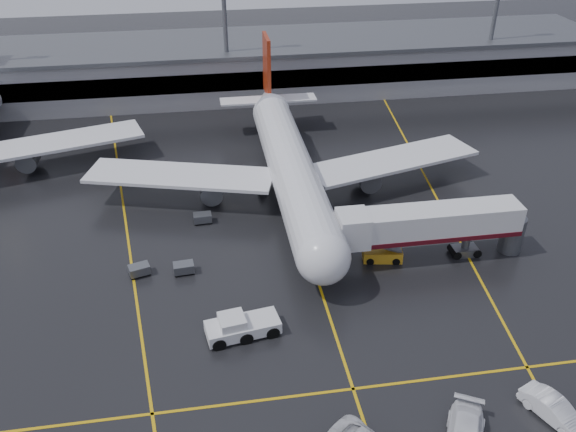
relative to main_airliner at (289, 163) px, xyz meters
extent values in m
plane|color=black|center=(0.00, -9.70, -4.21)|extent=(220.00, 220.00, 0.00)
cube|color=gold|center=(0.00, -9.70, -4.20)|extent=(0.25, 90.00, 0.02)
cube|color=gold|center=(0.00, -31.70, -4.20)|extent=(60.00, 0.25, 0.02)
cube|color=gold|center=(-20.00, 0.30, -4.20)|extent=(9.99, 69.35, 0.02)
cube|color=gold|center=(18.00, 0.30, -4.20)|extent=(7.57, 69.64, 0.02)
cube|color=gray|center=(0.00, 38.30, -0.21)|extent=(120.00, 18.00, 8.00)
cube|color=black|center=(0.00, 29.50, 0.29)|extent=(120.00, 0.40, 3.00)
cube|color=#595B60|center=(0.00, 38.30, 4.09)|extent=(122.00, 19.00, 0.60)
cylinder|color=#595B60|center=(-5.00, 32.30, 8.29)|extent=(0.70, 0.70, 25.00)
cylinder|color=#595B60|center=(40.00, 32.30, 8.29)|extent=(0.70, 0.70, 25.00)
cylinder|color=silver|center=(0.00, -1.70, -0.01)|extent=(5.20, 36.00, 5.20)
sphere|color=silver|center=(0.00, -19.70, -0.01)|extent=(5.20, 5.20, 5.20)
cone|color=silver|center=(0.00, 19.30, 0.59)|extent=(4.94, 8.00, 4.94)
cube|color=maroon|center=(0.00, 20.30, 5.49)|extent=(0.50, 5.50, 8.50)
cube|color=silver|center=(0.00, 19.30, 0.79)|extent=(14.00, 3.00, 0.25)
cube|color=silver|center=(-13.00, 0.30, -0.81)|extent=(22.80, 11.83, 0.40)
cube|color=silver|center=(13.00, 0.30, -0.81)|extent=(22.80, 11.83, 0.40)
cylinder|color=#595B60|center=(-9.50, -0.70, -2.21)|extent=(2.60, 4.50, 2.60)
cylinder|color=#595B60|center=(9.50, -0.70, -2.21)|extent=(2.60, 4.50, 2.60)
cylinder|color=#595B60|center=(0.00, -16.70, -3.21)|extent=(0.56, 0.56, 2.00)
cylinder|color=#595B60|center=(-3.20, 1.30, -3.21)|extent=(0.56, 0.56, 2.00)
cylinder|color=#595B60|center=(3.20, 1.30, -3.21)|extent=(0.56, 0.56, 2.00)
cylinder|color=black|center=(0.00, -16.70, -3.76)|extent=(0.40, 1.10, 1.10)
cylinder|color=black|center=(-3.20, 1.30, -3.66)|extent=(1.00, 1.40, 1.40)
cylinder|color=black|center=(3.20, 1.30, -3.66)|extent=(1.00, 1.40, 1.40)
cube|color=silver|center=(-29.00, 12.30, -0.81)|extent=(22.80, 11.83, 0.40)
cylinder|color=#595B60|center=(-32.50, 11.30, -2.21)|extent=(2.60, 4.50, 2.60)
cube|color=silver|center=(12.00, -15.70, 0.19)|extent=(18.00, 3.20, 3.00)
cube|color=#490A12|center=(12.00, -15.70, -1.11)|extent=(18.00, 3.30, 0.50)
cube|color=silver|center=(3.80, -15.70, 0.19)|extent=(3.00, 3.40, 3.30)
cylinder|color=#595B60|center=(16.00, -15.70, -2.71)|extent=(0.80, 0.80, 3.00)
cube|color=#595B60|center=(16.00, -15.70, -3.76)|extent=(2.60, 1.60, 0.90)
cylinder|color=#595B60|center=(21.00, -15.70, -2.21)|extent=(2.40, 2.40, 4.00)
cylinder|color=black|center=(14.90, -15.70, -3.76)|extent=(0.90, 1.80, 0.90)
cylinder|color=black|center=(17.10, -15.70, -3.76)|extent=(0.90, 1.80, 0.90)
cube|color=silver|center=(-7.95, -24.14, -3.39)|extent=(6.69, 3.51, 1.09)
cube|color=silver|center=(-8.85, -24.28, -2.48)|extent=(2.50, 2.50, 0.91)
cube|color=black|center=(-8.85, -24.28, -2.48)|extent=(2.25, 2.25, 0.82)
cylinder|color=black|center=(-10.28, -24.51, -3.71)|extent=(1.59, 2.88, 1.18)
cylinder|color=black|center=(-7.95, -24.14, -3.71)|extent=(1.59, 2.88, 1.18)
cylinder|color=black|center=(-5.61, -23.77, -3.71)|extent=(1.59, 2.88, 1.18)
cube|color=gold|center=(7.25, -15.32, -3.60)|extent=(4.19, 2.28, 1.21)
cube|color=#595B60|center=(7.25, -15.32, -2.44)|extent=(3.94, 1.61, 1.38)
cylinder|color=black|center=(5.95, -15.10, -3.88)|extent=(1.07, 1.98, 0.77)
cylinder|color=black|center=(8.56, -15.54, -3.88)|extent=(1.07, 1.98, 0.77)
imported|color=white|center=(13.91, -36.71, -3.35)|extent=(3.80, 5.52, 1.72)
cube|color=#595B60|center=(-12.94, -14.36, -3.56)|extent=(2.11, 1.47, 0.90)
cylinder|color=black|center=(-13.70, -14.93, -4.03)|extent=(0.40, 0.20, 0.40)
cylinder|color=black|center=(-12.10, -14.79, -4.03)|extent=(0.40, 0.20, 0.40)
cylinder|color=black|center=(-13.78, -13.94, -4.03)|extent=(0.40, 0.20, 0.40)
cylinder|color=black|center=(-12.19, -13.80, -4.03)|extent=(0.40, 0.20, 0.40)
cube|color=#595B60|center=(-17.30, -13.99, -3.56)|extent=(2.29, 1.81, 0.90)
cylinder|color=black|center=(-17.93, -14.70, -4.03)|extent=(0.40, 0.20, 0.40)
cylinder|color=black|center=(-16.40, -14.24, -4.03)|extent=(0.40, 0.20, 0.40)
cylinder|color=black|center=(-18.21, -13.74, -4.03)|extent=(0.40, 0.20, 0.40)
cylinder|color=black|center=(-16.68, -13.28, -4.03)|extent=(0.40, 0.20, 0.40)
cube|color=#595B60|center=(-10.75, -5.13, -3.56)|extent=(2.06, 1.40, 0.90)
cylinder|color=black|center=(-11.52, -5.67, -4.03)|extent=(0.40, 0.20, 0.40)
cylinder|color=black|center=(-9.92, -5.59, -4.03)|extent=(0.40, 0.20, 0.40)
cylinder|color=black|center=(-11.57, -4.67, -4.03)|extent=(0.40, 0.20, 0.40)
cylinder|color=black|center=(-9.97, -4.59, -4.03)|extent=(0.40, 0.20, 0.40)
camera|label=1|loc=(-10.18, -63.16, 31.83)|focal=37.15mm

